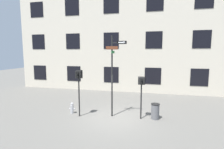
{
  "coord_description": "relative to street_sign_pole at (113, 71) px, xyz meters",
  "views": [
    {
      "loc": [
        2.03,
        -9.62,
        3.85
      ],
      "look_at": [
        -0.33,
        0.31,
        2.55
      ],
      "focal_mm": 28.0,
      "sensor_mm": 36.0,
      "label": 1
    }
  ],
  "objects": [
    {
      "name": "pedestrian_signal_left",
      "position": [
        -1.97,
        -0.49,
        -0.57
      ],
      "size": [
        0.38,
        0.4,
        2.81
      ],
      "color": "black",
      "rests_on": "ground_plane"
    },
    {
      "name": "fire_hydrant",
      "position": [
        -2.64,
        -0.12,
        -2.44
      ],
      "size": [
        0.37,
        0.21,
        0.7
      ],
      "color": "#A5A5A8",
      "rests_on": "ground_plane"
    },
    {
      "name": "ground_plane",
      "position": [
        0.27,
        -0.3,
        -2.78
      ],
      "size": [
        60.0,
        60.0,
        0.0
      ],
      "primitive_type": "plane",
      "color": "#595651"
    },
    {
      "name": "building_facade",
      "position": [
        0.27,
        6.97,
        3.83
      ],
      "size": [
        24.0,
        0.63,
        13.22
      ],
      "color": "beige",
      "rests_on": "ground_plane"
    },
    {
      "name": "street_sign_pole",
      "position": [
        0.0,
        0.0,
        0.0
      ],
      "size": [
        1.21,
        0.72,
        4.81
      ],
      "color": "black",
      "rests_on": "ground_plane"
    },
    {
      "name": "trash_bin",
      "position": [
        2.47,
        0.14,
        -2.33
      ],
      "size": [
        0.49,
        0.49,
        0.91
      ],
      "color": "#59595B",
      "rests_on": "ground_plane"
    },
    {
      "name": "pedestrian_signal_right",
      "position": [
        1.66,
        -0.03,
        -0.82
      ],
      "size": [
        0.42,
        0.4,
        2.46
      ],
      "color": "black",
      "rests_on": "ground_plane"
    }
  ]
}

